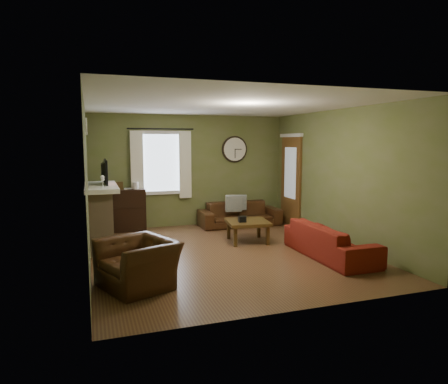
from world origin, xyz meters
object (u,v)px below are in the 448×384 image
object	(u,v)px
armchair	(138,263)
coffee_table	(248,231)
bookshelf	(127,210)
sofa_red	(330,241)
sofa_brown	(240,214)

from	to	relation	value
armchair	coffee_table	distance (m)	2.98
bookshelf	armchair	distance (m)	3.59
sofa_red	bookshelf	bearing A→B (deg)	44.43
sofa_red	armchair	size ratio (longest dim) A/B	1.95
sofa_brown	sofa_red	xyz separation A→B (m)	(0.55, -2.94, 0.01)
sofa_brown	sofa_red	world-z (taller)	sofa_red
bookshelf	sofa_red	world-z (taller)	bookshelf
sofa_red	armchair	bearing A→B (deg)	96.77
sofa_brown	coffee_table	world-z (taller)	sofa_brown
sofa_brown	sofa_red	distance (m)	2.99
bookshelf	sofa_brown	xyz separation A→B (m)	(2.57, -0.25, -0.19)
coffee_table	armchair	bearing A→B (deg)	-142.24
bookshelf	coffee_table	bearing A→B (deg)	-39.05
armchair	sofa_red	bearing A→B (deg)	73.44
armchair	coffee_table	world-z (taller)	armchair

